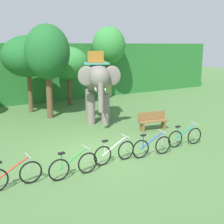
{
  "coord_description": "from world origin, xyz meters",
  "views": [
    {
      "loc": [
        -5.14,
        -9.37,
        4.1
      ],
      "look_at": [
        1.25,
        1.0,
        1.3
      ],
      "focal_mm": 46.83,
      "sensor_mm": 36.0,
      "label": 1
    }
  ],
  "objects_px": {
    "bike_white": "(114,152)",
    "wooden_bench": "(153,120)",
    "tree_left": "(68,64)",
    "tree_right": "(28,57)",
    "tree_far_left": "(109,46)",
    "elephant": "(97,81)",
    "bike_blue": "(152,146)",
    "tree_far_right": "(47,53)",
    "bike_teal": "(185,137)",
    "bike_green": "(74,165)",
    "bike_red": "(14,175)"
  },
  "relations": [
    {
      "from": "tree_far_right",
      "to": "bike_teal",
      "type": "relative_size",
      "value": 3.07
    },
    {
      "from": "elephant",
      "to": "bike_red",
      "type": "height_order",
      "value": "elephant"
    },
    {
      "from": "bike_teal",
      "to": "tree_far_right",
      "type": "bearing_deg",
      "value": 112.24
    },
    {
      "from": "elephant",
      "to": "bike_blue",
      "type": "xyz_separation_m",
      "value": [
        -0.76,
        -5.63,
        -1.82
      ]
    },
    {
      "from": "bike_red",
      "to": "bike_teal",
      "type": "bearing_deg",
      "value": 0.27
    },
    {
      "from": "bike_teal",
      "to": "wooden_bench",
      "type": "bearing_deg",
      "value": 81.72
    },
    {
      "from": "elephant",
      "to": "wooden_bench",
      "type": "xyz_separation_m",
      "value": [
        1.52,
        -2.88,
        -1.72
      ]
    },
    {
      "from": "tree_far_right",
      "to": "elephant",
      "type": "height_order",
      "value": "tree_far_right"
    },
    {
      "from": "tree_left",
      "to": "wooden_bench",
      "type": "xyz_separation_m",
      "value": [
        1.03,
        -7.79,
        -2.39
      ]
    },
    {
      "from": "tree_left",
      "to": "bike_teal",
      "type": "distance_m",
      "value": 10.66
    },
    {
      "from": "tree_right",
      "to": "bike_white",
      "type": "relative_size",
      "value": 2.73
    },
    {
      "from": "bike_blue",
      "to": "tree_far_right",
      "type": "bearing_deg",
      "value": 98.68
    },
    {
      "from": "tree_right",
      "to": "tree_far_right",
      "type": "height_order",
      "value": "tree_far_right"
    },
    {
      "from": "bike_blue",
      "to": "bike_teal",
      "type": "bearing_deg",
      "value": 5.68
    },
    {
      "from": "bike_blue",
      "to": "tree_far_left",
      "type": "bearing_deg",
      "value": 66.3
    },
    {
      "from": "bike_red",
      "to": "wooden_bench",
      "type": "bearing_deg",
      "value": 19.5
    },
    {
      "from": "tree_right",
      "to": "bike_teal",
      "type": "xyz_separation_m",
      "value": [
        3.6,
        -9.57,
        -3.04
      ]
    },
    {
      "from": "bike_green",
      "to": "elephant",
      "type": "bearing_deg",
      "value": 54.96
    },
    {
      "from": "tree_far_left",
      "to": "bike_green",
      "type": "relative_size",
      "value": 3.21
    },
    {
      "from": "bike_blue",
      "to": "bike_teal",
      "type": "distance_m",
      "value": 1.92
    },
    {
      "from": "tree_right",
      "to": "tree_left",
      "type": "distance_m",
      "value": 3.09
    },
    {
      "from": "tree_far_right",
      "to": "bike_white",
      "type": "distance_m",
      "value": 8.22
    },
    {
      "from": "elephant",
      "to": "tree_right",
      "type": "bearing_deg",
      "value": 120.73
    },
    {
      "from": "bike_green",
      "to": "bike_blue",
      "type": "xyz_separation_m",
      "value": [
        3.25,
        0.1,
        0.0
      ]
    },
    {
      "from": "bike_white",
      "to": "bike_teal",
      "type": "distance_m",
      "value": 3.43
    },
    {
      "from": "bike_white",
      "to": "wooden_bench",
      "type": "relative_size",
      "value": 1.1
    },
    {
      "from": "tree_left",
      "to": "bike_red",
      "type": "height_order",
      "value": "tree_left"
    },
    {
      "from": "bike_blue",
      "to": "bike_green",
      "type": "bearing_deg",
      "value": -178.31
    },
    {
      "from": "bike_blue",
      "to": "wooden_bench",
      "type": "xyz_separation_m",
      "value": [
        2.28,
        2.75,
        0.09
      ]
    },
    {
      "from": "tree_far_left",
      "to": "bike_blue",
      "type": "xyz_separation_m",
      "value": [
        -5.09,
        -11.59,
        -3.67
      ]
    },
    {
      "from": "elephant",
      "to": "bike_white",
      "type": "relative_size",
      "value": 2.44
    },
    {
      "from": "bike_red",
      "to": "bike_green",
      "type": "xyz_separation_m",
      "value": [
        1.79,
        -0.25,
        0.0
      ]
    },
    {
      "from": "tree_far_right",
      "to": "tree_left",
      "type": "relative_size",
      "value": 1.31
    },
    {
      "from": "tree_right",
      "to": "bike_green",
      "type": "bearing_deg",
      "value": -98.99
    },
    {
      "from": "tree_right",
      "to": "bike_white",
      "type": "bearing_deg",
      "value": -89.0
    },
    {
      "from": "bike_green",
      "to": "bike_teal",
      "type": "xyz_separation_m",
      "value": [
        5.16,
        0.29,
        0.0
      ]
    },
    {
      "from": "bike_green",
      "to": "bike_red",
      "type": "bearing_deg",
      "value": 171.98
    },
    {
      "from": "tree_left",
      "to": "elephant",
      "type": "bearing_deg",
      "value": -95.65
    },
    {
      "from": "tree_far_left",
      "to": "bike_white",
      "type": "bearing_deg",
      "value": -120.19
    },
    {
      "from": "bike_white",
      "to": "bike_teal",
      "type": "relative_size",
      "value": 1.0
    },
    {
      "from": "tree_far_left",
      "to": "bike_white",
      "type": "height_order",
      "value": "tree_far_left"
    },
    {
      "from": "tree_left",
      "to": "elephant",
      "type": "xyz_separation_m",
      "value": [
        -0.49,
        -4.9,
        -0.67
      ]
    },
    {
      "from": "tree_left",
      "to": "tree_far_left",
      "type": "distance_m",
      "value": 4.16
    },
    {
      "from": "tree_right",
      "to": "wooden_bench",
      "type": "bearing_deg",
      "value": -60.47
    },
    {
      "from": "tree_right",
      "to": "bike_red",
      "type": "distance_m",
      "value": 10.62
    },
    {
      "from": "tree_far_left",
      "to": "wooden_bench",
      "type": "distance_m",
      "value": 9.94
    },
    {
      "from": "tree_far_right",
      "to": "elephant",
      "type": "bearing_deg",
      "value": -47.34
    },
    {
      "from": "elephant",
      "to": "bike_blue",
      "type": "distance_m",
      "value": 5.97
    },
    {
      "from": "bike_green",
      "to": "bike_teal",
      "type": "bearing_deg",
      "value": 3.17
    },
    {
      "from": "bike_red",
      "to": "bike_teal",
      "type": "height_order",
      "value": "same"
    }
  ]
}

